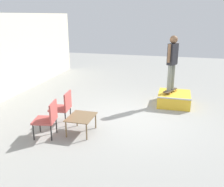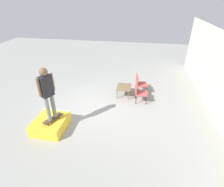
% 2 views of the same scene
% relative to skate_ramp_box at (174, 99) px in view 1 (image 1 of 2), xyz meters
% --- Properties ---
extents(ground_plane, '(24.00, 24.00, 0.00)m').
position_rel_skate_ramp_box_xyz_m(ground_plane, '(-1.52, 1.12, -0.20)').
color(ground_plane, gray).
extents(skate_ramp_box, '(1.18, 1.06, 0.43)m').
position_rel_skate_ramp_box_xyz_m(skate_ramp_box, '(0.00, 0.00, 0.00)').
color(skate_ramp_box, gold).
rests_on(skate_ramp_box, ground_plane).
extents(skateboard_on_ramp, '(0.76, 0.47, 0.07)m').
position_rel_skate_ramp_box_xyz_m(skateboard_on_ramp, '(0.03, 0.15, 0.28)').
color(skateboard_on_ramp, '#473828').
rests_on(skateboard_on_ramp, skate_ramp_box).
extents(person_skater, '(0.52, 0.35, 1.81)m').
position_rel_skate_ramp_box_xyz_m(person_skater, '(0.03, 0.15, 1.37)').
color(person_skater, gray).
rests_on(person_skater, skateboard_on_ramp).
extents(coffee_table, '(0.80, 0.64, 0.45)m').
position_rel_skate_ramp_box_xyz_m(coffee_table, '(-2.80, 2.26, 0.19)').
color(coffee_table, brown).
rests_on(coffee_table, ground_plane).
extents(patio_chair_left, '(0.61, 0.61, 0.92)m').
position_rel_skate_ramp_box_xyz_m(patio_chair_left, '(-3.21, 2.97, 0.31)').
color(patio_chair_left, black).
rests_on(patio_chair_left, ground_plane).
extents(patio_chair_right, '(0.57, 0.57, 0.92)m').
position_rel_skate_ramp_box_xyz_m(patio_chair_right, '(-2.36, 2.97, 0.31)').
color(patio_chair_right, black).
rests_on(patio_chair_right, ground_plane).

